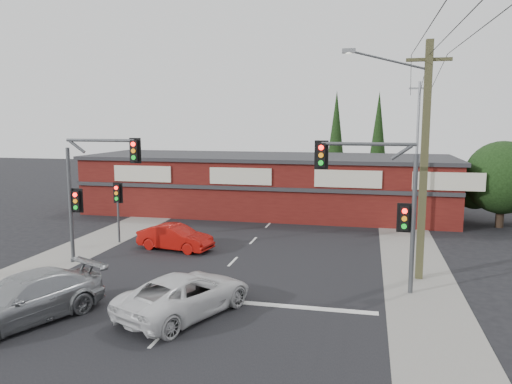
% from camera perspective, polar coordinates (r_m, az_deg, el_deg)
% --- Properties ---
extents(ground, '(120.00, 120.00, 0.00)m').
position_cam_1_polar(ground, '(20.91, -5.39, -10.70)').
color(ground, black).
rests_on(ground, ground).
extents(road_strip, '(14.00, 70.00, 0.01)m').
position_cam_1_polar(road_strip, '(25.50, -1.88, -7.17)').
color(road_strip, black).
rests_on(road_strip, ground).
extents(verge_left, '(3.00, 70.00, 0.02)m').
position_cam_1_polar(verge_left, '(28.78, -18.58, -5.81)').
color(verge_left, gray).
rests_on(verge_left, ground).
extents(verge_right, '(3.00, 70.00, 0.02)m').
position_cam_1_polar(verge_right, '(24.83, 17.66, -7.97)').
color(verge_right, gray).
rests_on(verge_right, ground).
extents(stop_line, '(6.50, 0.35, 0.01)m').
position_cam_1_polar(stop_line, '(18.76, 3.62, -12.89)').
color(stop_line, silver).
rests_on(stop_line, ground).
extents(white_suv, '(4.31, 5.78, 1.46)m').
position_cam_1_polar(white_suv, '(17.99, -8.03, -11.47)').
color(white_suv, silver).
rests_on(white_suv, ground).
extents(silver_suv, '(4.36, 5.95, 1.60)m').
position_cam_1_polar(silver_suv, '(18.83, -25.05, -11.05)').
color(silver_suv, '#999C9E').
rests_on(silver_suv, ground).
extents(red_sedan, '(4.22, 2.14, 1.33)m').
position_cam_1_polar(red_sedan, '(26.63, -9.21, -5.15)').
color(red_sedan, '#A60F0A').
rests_on(red_sedan, ground).
extents(lane_dashes, '(0.12, 53.67, 0.01)m').
position_cam_1_polar(lane_dashes, '(28.35, -0.33, -5.57)').
color(lane_dashes, silver).
rests_on(lane_dashes, ground).
extents(shop_building, '(27.30, 8.40, 4.22)m').
position_cam_1_polar(shop_building, '(36.79, 1.30, 0.97)').
color(shop_building, '#4F120F').
rests_on(shop_building, ground).
extents(tree_cluster, '(5.90, 5.10, 5.50)m').
position_cam_1_polar(tree_cluster, '(35.48, 26.45, 1.08)').
color(tree_cluster, '#2D2116').
rests_on(tree_cluster, ground).
extents(conifer_near, '(1.80, 1.80, 9.25)m').
position_cam_1_polar(conifer_near, '(42.90, 9.13, 6.38)').
color(conifer_near, '#2D2116').
rests_on(conifer_near, ground).
extents(conifer_far, '(1.80, 1.80, 9.25)m').
position_cam_1_polar(conifer_far, '(44.82, 13.79, 6.32)').
color(conifer_far, '#2D2116').
rests_on(conifer_far, ground).
extents(traffic_mast_left, '(3.77, 0.27, 5.97)m').
position_cam_1_polar(traffic_mast_left, '(24.50, -18.47, 1.14)').
color(traffic_mast_left, '#47494C').
rests_on(traffic_mast_left, ground).
extents(traffic_mast_right, '(3.96, 0.27, 5.97)m').
position_cam_1_polar(traffic_mast_right, '(20.00, 14.43, -0.15)').
color(traffic_mast_right, '#47494C').
rests_on(traffic_mast_right, ground).
extents(pedestal_signal, '(0.55, 0.27, 3.38)m').
position_cam_1_polar(pedestal_signal, '(28.53, -15.52, -0.89)').
color(pedestal_signal, '#47494C').
rests_on(pedestal_signal, ground).
extents(utility_pole, '(4.38, 0.59, 10.00)m').
position_cam_1_polar(utility_pole, '(21.93, 18.36, 4.22)').
color(utility_pole, '#4D4B2B').
rests_on(utility_pole, ground).
extents(steel_pole, '(1.20, 0.16, 9.00)m').
position_cam_1_polar(steel_pole, '(30.99, 17.88, 3.99)').
color(steel_pole, gray).
rests_on(steel_pole, ground).
extents(power_lines, '(2.01, 29.00, 1.22)m').
position_cam_1_polar(power_lines, '(16.64, 21.19, 15.54)').
color(power_lines, black).
rests_on(power_lines, ground).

